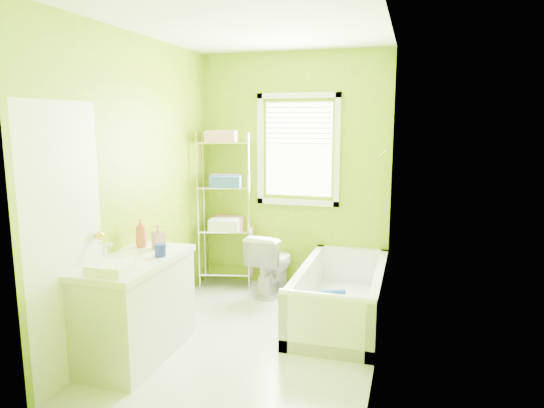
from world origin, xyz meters
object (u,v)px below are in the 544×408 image
(wire_shelf_unit, at_px, (227,192))
(bathtub, at_px, (340,303))
(vanity, at_px, (136,304))
(toilet, at_px, (272,263))

(wire_shelf_unit, bearing_deg, bathtub, -25.39)
(vanity, bearing_deg, wire_shelf_unit, 88.09)
(bathtub, distance_m, vanity, 1.88)
(bathtub, relative_size, vanity, 1.55)
(vanity, bearing_deg, toilet, 69.71)
(bathtub, xyz_separation_m, toilet, (-0.83, 0.53, 0.17))
(bathtub, distance_m, wire_shelf_unit, 1.79)
(bathtub, xyz_separation_m, vanity, (-1.45, -1.16, 0.26))
(bathtub, height_order, wire_shelf_unit, wire_shelf_unit)
(vanity, distance_m, wire_shelf_unit, 1.93)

